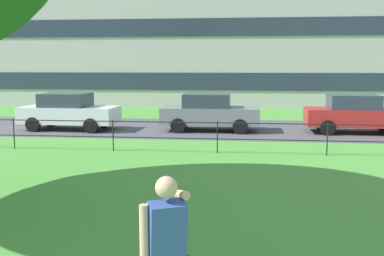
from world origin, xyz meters
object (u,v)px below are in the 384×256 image
(person_thrower, at_px, (166,252))
(car_grey_far_right, at_px, (210,112))
(car_white_left, at_px, (69,111))
(apartment_building_background, at_px, (196,9))
(car_red_right, at_px, (356,114))

(person_thrower, xyz_separation_m, car_grey_far_right, (-0.66, 14.47, -0.12))
(car_white_left, bearing_deg, apartment_building_background, 77.95)
(car_red_right, bearing_deg, car_grey_far_right, -179.56)
(person_thrower, bearing_deg, car_white_left, 114.96)
(apartment_building_background, bearing_deg, car_white_left, -102.05)
(car_red_right, xyz_separation_m, apartment_building_background, (-8.15, 16.58, 6.12))
(car_red_right, relative_size, apartment_building_background, 0.12)
(apartment_building_background, bearing_deg, car_grey_far_right, -82.17)
(car_red_right, bearing_deg, car_white_left, -178.01)
(car_red_right, distance_m, apartment_building_background, 19.46)
(car_white_left, distance_m, apartment_building_background, 18.42)
(car_white_left, relative_size, apartment_building_background, 0.12)
(car_white_left, height_order, car_grey_far_right, same)
(car_white_left, bearing_deg, car_red_right, 1.99)
(car_grey_far_right, distance_m, car_red_right, 5.87)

